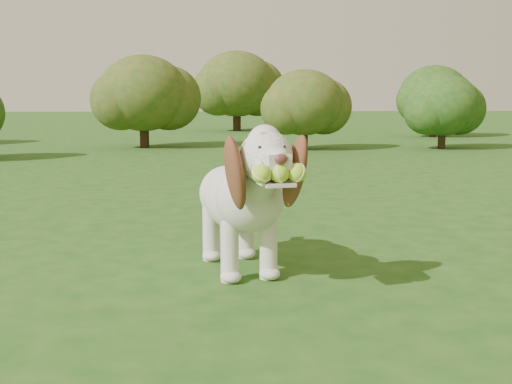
{
  "coord_description": "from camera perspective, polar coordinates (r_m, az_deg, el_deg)",
  "views": [
    {
      "loc": [
        -0.47,
        -4.04,
        0.96
      ],
      "look_at": [
        -0.2,
        -0.86,
        0.49
      ],
      "focal_mm": 45.0,
      "sensor_mm": 36.0,
      "label": 1
    }
  ],
  "objects": [
    {
      "name": "shrub_f",
      "position": [
        16.24,
        15.55,
        8.31
      ],
      "size": [
        1.66,
        1.66,
        1.72
      ],
      "color": "#382314",
      "rests_on": "ground"
    },
    {
      "name": "shrub_b",
      "position": [
        12.48,
        -9.98,
        8.64
      ],
      "size": [
        1.7,
        1.7,
        1.76
      ],
      "color": "#382314",
      "rests_on": "ground"
    },
    {
      "name": "shrub_d",
      "position": [
        12.48,
        16.3,
        7.43
      ],
      "size": [
        1.34,
        1.34,
        1.39
      ],
      "color": "#382314",
      "rests_on": "ground"
    },
    {
      "name": "shrub_c",
      "position": [
        11.85,
        4.32,
        7.93
      ],
      "size": [
        1.42,
        1.42,
        1.47
      ],
      "color": "#382314",
      "rests_on": "ground"
    },
    {
      "name": "shrub_i",
      "position": [
        18.45,
        -1.72,
        9.58
      ],
      "size": [
        2.18,
        2.18,
        2.26
      ],
      "color": "#382314",
      "rests_on": "ground"
    },
    {
      "name": "dog",
      "position": [
        3.47,
        -1.19,
        -0.15
      ],
      "size": [
        0.59,
        1.28,
        0.83
      ],
      "rotation": [
        0.0,
        0.0,
        0.2
      ],
      "color": "silver",
      "rests_on": "ground"
    },
    {
      "name": "ground",
      "position": [
        4.18,
        1.73,
        -4.9
      ],
      "size": [
        80.0,
        80.0,
        0.0
      ],
      "primitive_type": "plane",
      "color": "#1B4C15",
      "rests_on": "ground"
    }
  ]
}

